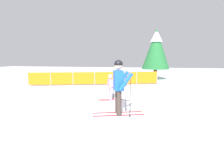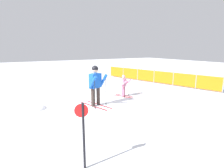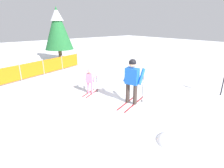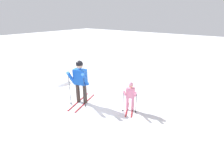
{
  "view_description": "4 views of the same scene",
  "coord_description": "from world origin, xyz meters",
  "px_view_note": "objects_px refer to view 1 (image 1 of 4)",
  "views": [
    {
      "loc": [
        1.17,
        -5.58,
        1.84
      ],
      "look_at": [
        -0.21,
        1.22,
        0.82
      ],
      "focal_mm": 28.0,
      "sensor_mm": 36.0,
      "label": 1
    },
    {
      "loc": [
        7.13,
        -3.14,
        2.52
      ],
      "look_at": [
        -0.25,
        1.09,
        0.78
      ],
      "focal_mm": 28.0,
      "sensor_mm": 36.0,
      "label": 2
    },
    {
      "loc": [
        -4.4,
        -4.47,
        3.04
      ],
      "look_at": [
        -0.18,
        0.63,
        0.73
      ],
      "focal_mm": 28.0,
      "sensor_mm": 36.0,
      "label": 3
    },
    {
      "loc": [
        4.69,
        4.94,
        3.44
      ],
      "look_at": [
        -0.43,
        1.03,
        0.87
      ],
      "focal_mm": 28.0,
      "sensor_mm": 36.0,
      "label": 4
    }
  ],
  "objects_px": {
    "skier_child": "(111,85)",
    "conifer_far": "(156,48)",
    "skier_adult": "(119,82)",
    "safety_fence": "(95,78)"
  },
  "relations": [
    {
      "from": "skier_child",
      "to": "conifer_far",
      "type": "xyz_separation_m",
      "value": [
        2.25,
        8.27,
        2.02
      ]
    },
    {
      "from": "skier_adult",
      "to": "skier_child",
      "type": "bearing_deg",
      "value": 91.41
    },
    {
      "from": "skier_adult",
      "to": "conifer_far",
      "type": "relative_size",
      "value": 0.41
    },
    {
      "from": "safety_fence",
      "to": "conifer_far",
      "type": "relative_size",
      "value": 1.95
    },
    {
      "from": "skier_adult",
      "to": "conifer_far",
      "type": "distance_m",
      "value": 10.45
    },
    {
      "from": "skier_child",
      "to": "safety_fence",
      "type": "distance_m",
      "value": 4.46
    },
    {
      "from": "skier_adult",
      "to": "safety_fence",
      "type": "distance_m",
      "value": 6.53
    },
    {
      "from": "skier_child",
      "to": "conifer_far",
      "type": "bearing_deg",
      "value": 48.19
    },
    {
      "from": "safety_fence",
      "to": "conifer_far",
      "type": "distance_m",
      "value": 6.4
    },
    {
      "from": "safety_fence",
      "to": "conifer_far",
      "type": "bearing_deg",
      "value": 45.33
    }
  ]
}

